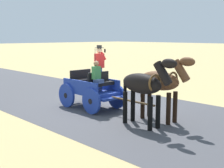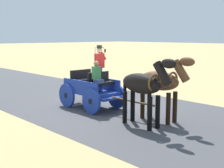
{
  "view_description": "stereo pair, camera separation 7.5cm",
  "coord_description": "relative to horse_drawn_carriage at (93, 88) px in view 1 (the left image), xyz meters",
  "views": [
    {
      "loc": [
        8.19,
        9.11,
        2.86
      ],
      "look_at": [
        0.52,
        1.08,
        1.1
      ],
      "focal_mm": 48.99,
      "sensor_mm": 36.0,
      "label": 1
    },
    {
      "loc": [
        8.14,
        9.16,
        2.86
      ],
      "look_at": [
        0.52,
        1.08,
        1.1
      ],
      "focal_mm": 48.99,
      "sensor_mm": 36.0,
      "label": 2
    }
  ],
  "objects": [
    {
      "name": "ground_plane",
      "position": [
        -0.52,
        0.04,
        -0.82
      ],
      "size": [
        200.0,
        200.0,
        0.0
      ],
      "primitive_type": "plane",
      "color": "tan"
    },
    {
      "name": "road_surface",
      "position": [
        -0.52,
        0.04,
        -0.81
      ],
      "size": [
        6.74,
        160.0,
        0.01
      ],
      "primitive_type": "cube",
      "color": "#424247",
      "rests_on": "ground"
    },
    {
      "name": "horse_drawn_carriage",
      "position": [
        0.0,
        0.0,
        0.0
      ],
      "size": [
        1.43,
        4.5,
        2.5
      ],
      "color": "#1E3899",
      "rests_on": "ground"
    },
    {
      "name": "horse_near_side",
      "position": [
        -0.46,
        3.03,
        0.51
      ],
      "size": [
        0.56,
        2.13,
        2.21
      ],
      "color": "brown",
      "rests_on": "ground"
    },
    {
      "name": "horse_off_side",
      "position": [
        0.44,
        3.03,
        0.51
      ],
      "size": [
        0.62,
        2.13,
        2.21
      ],
      "color": "black",
      "rests_on": "ground"
    }
  ]
}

